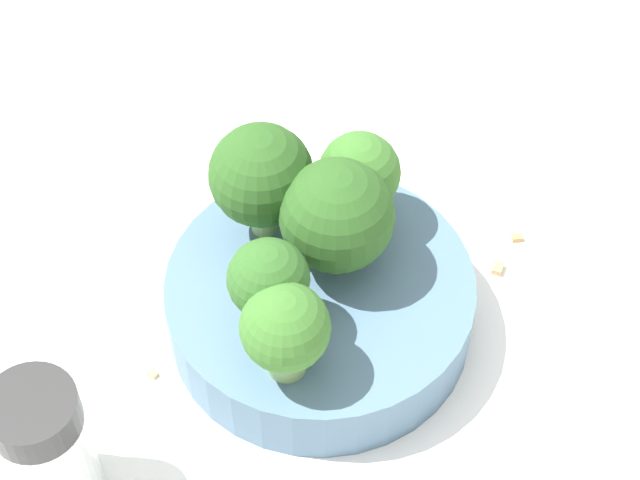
% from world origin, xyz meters
% --- Properties ---
extents(ground_plane, '(3.00, 3.00, 0.00)m').
position_xyz_m(ground_plane, '(0.00, 0.00, 0.00)').
color(ground_plane, white).
extents(bowl, '(0.16, 0.16, 0.04)m').
position_xyz_m(bowl, '(0.00, 0.00, 0.02)').
color(bowl, slate).
rests_on(bowl, ground_plane).
extents(broccoli_floret_0, '(0.04, 0.04, 0.05)m').
position_xyz_m(broccoli_floret_0, '(0.05, 0.01, 0.07)').
color(broccoli_floret_0, '#7A9E5B').
rests_on(broccoli_floret_0, bowl).
extents(broccoli_floret_1, '(0.06, 0.06, 0.06)m').
position_xyz_m(broccoli_floret_1, '(-0.02, 0.00, 0.07)').
color(broccoli_floret_1, '#84AD66').
rests_on(broccoli_floret_1, bowl).
extents(broccoli_floret_2, '(0.05, 0.05, 0.07)m').
position_xyz_m(broccoli_floret_2, '(-0.01, -0.04, 0.08)').
color(broccoli_floret_2, '#84AD66').
rests_on(broccoli_floret_2, bowl).
extents(broccoli_floret_3, '(0.04, 0.04, 0.06)m').
position_xyz_m(broccoli_floret_3, '(0.03, -0.01, 0.07)').
color(broccoli_floret_3, '#84AD66').
rests_on(broccoli_floret_3, bowl).
extents(broccoli_floret_4, '(0.04, 0.04, 0.06)m').
position_xyz_m(broccoli_floret_4, '(-0.05, -0.01, 0.07)').
color(broccoli_floret_4, '#8EB770').
rests_on(broccoli_floret_4, bowl).
extents(pepper_shaker, '(0.04, 0.04, 0.08)m').
position_xyz_m(pepper_shaker, '(0.14, -0.05, 0.04)').
color(pepper_shaker, silver).
rests_on(pepper_shaker, ground_plane).
extents(almond_crumb_0, '(0.00, 0.01, 0.01)m').
position_xyz_m(almond_crumb_0, '(0.07, -0.06, 0.00)').
color(almond_crumb_0, tan).
rests_on(almond_crumb_0, ground_plane).
extents(almond_crumb_1, '(0.01, 0.01, 0.01)m').
position_xyz_m(almond_crumb_1, '(-0.08, 0.06, 0.00)').
color(almond_crumb_1, tan).
rests_on(almond_crumb_1, ground_plane).
extents(almond_crumb_2, '(0.01, 0.01, 0.01)m').
position_xyz_m(almond_crumb_2, '(-0.11, 0.06, 0.00)').
color(almond_crumb_2, '#AD7F4C').
rests_on(almond_crumb_2, ground_plane).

